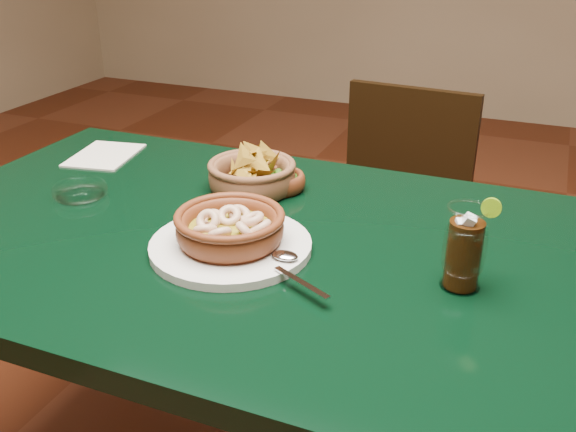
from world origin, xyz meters
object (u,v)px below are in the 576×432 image
at_px(shrimp_plate, 230,232).
at_px(cola_drink, 464,249).
at_px(dining_chair, 392,228).
at_px(dining_table, 223,277).
at_px(chip_basket, 252,175).

xyz_separation_m(shrimp_plate, cola_drink, (0.37, 0.03, 0.03)).
relative_size(shrimp_plate, cola_drink, 2.32).
bearing_deg(cola_drink, dining_chair, 110.13).
xyz_separation_m(dining_chair, shrimp_plate, (-0.10, -0.76, 0.32)).
bearing_deg(dining_table, shrimp_plate, -48.96).
bearing_deg(chip_basket, dining_table, -82.88).
distance_m(dining_chair, shrimp_plate, 0.84).
height_order(shrimp_plate, chip_basket, chip_basket).
bearing_deg(shrimp_plate, chip_basket, 107.39).
height_order(chip_basket, cola_drink, cola_drink).
distance_m(dining_chair, chip_basket, 0.64).
distance_m(dining_table, dining_chair, 0.75).
distance_m(chip_basket, cola_drink, 0.50).
xyz_separation_m(dining_table, cola_drink, (0.43, -0.03, 0.16)).
xyz_separation_m(shrimp_plate, chip_basket, (-0.08, 0.25, -0.00)).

